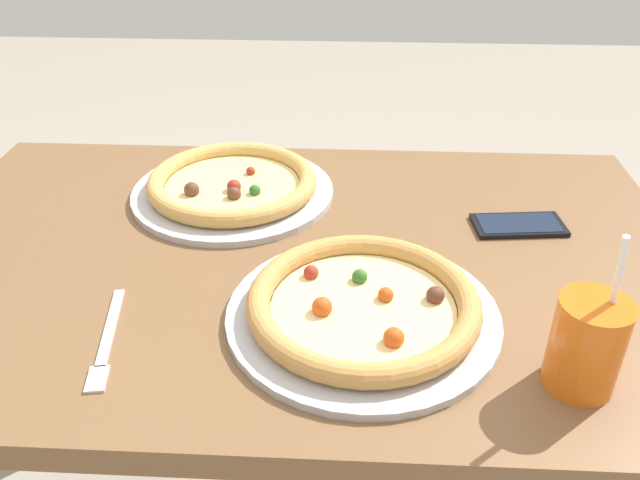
{
  "coord_description": "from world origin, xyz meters",
  "views": [
    {
      "loc": [
        0.09,
        -0.86,
        1.31
      ],
      "look_at": [
        0.04,
        -0.01,
        0.78
      ],
      "focal_mm": 36.77,
      "sensor_mm": 36.0,
      "label": 1
    }
  ],
  "objects_px": {
    "pizza_far": "(233,185)",
    "drink_cup_colored": "(587,344)",
    "cell_phone": "(519,225)",
    "fork": "(107,342)",
    "pizza_near": "(363,307)"
  },
  "relations": [
    {
      "from": "pizza_far",
      "to": "drink_cup_colored",
      "type": "distance_m",
      "value": 0.67
    },
    {
      "from": "cell_phone",
      "to": "fork",
      "type": "bearing_deg",
      "value": -151.31
    },
    {
      "from": "pizza_far",
      "to": "cell_phone",
      "type": "relative_size",
      "value": 2.32
    },
    {
      "from": "fork",
      "to": "cell_phone",
      "type": "height_order",
      "value": "cell_phone"
    },
    {
      "from": "pizza_far",
      "to": "drink_cup_colored",
      "type": "bearing_deg",
      "value": -42.73
    },
    {
      "from": "pizza_far",
      "to": "fork",
      "type": "distance_m",
      "value": 0.43
    },
    {
      "from": "pizza_near",
      "to": "fork",
      "type": "bearing_deg",
      "value": -168.33
    },
    {
      "from": "pizza_near",
      "to": "cell_phone",
      "type": "height_order",
      "value": "pizza_near"
    },
    {
      "from": "drink_cup_colored",
      "to": "fork",
      "type": "relative_size",
      "value": 1.04
    },
    {
      "from": "fork",
      "to": "drink_cup_colored",
      "type": "bearing_deg",
      "value": -3.93
    },
    {
      "from": "pizza_near",
      "to": "cell_phone",
      "type": "bearing_deg",
      "value": 44.41
    },
    {
      "from": "drink_cup_colored",
      "to": "cell_phone",
      "type": "xyz_separation_m",
      "value": [
        0.0,
        0.36,
        -0.06
      ]
    },
    {
      "from": "pizza_near",
      "to": "drink_cup_colored",
      "type": "height_order",
      "value": "drink_cup_colored"
    },
    {
      "from": "fork",
      "to": "cell_phone",
      "type": "bearing_deg",
      "value": 28.69
    },
    {
      "from": "cell_phone",
      "to": "drink_cup_colored",
      "type": "bearing_deg",
      "value": -90.73
    }
  ]
}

